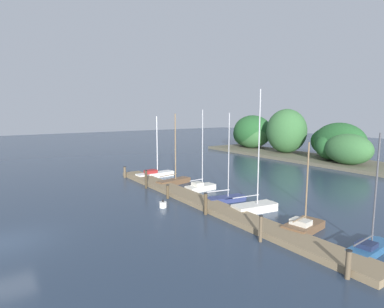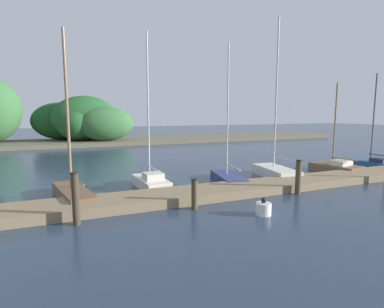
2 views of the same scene
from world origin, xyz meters
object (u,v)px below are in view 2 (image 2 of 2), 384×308
Objects in this scene: sailboat_3 at (227,176)px; sailboat_6 at (372,162)px; sailboat_5 at (334,167)px; mooring_piling_2 at (194,194)px; channel_buoy_0 at (263,208)px; sailboat_1 at (72,190)px; sailboat_2 at (150,180)px; mooring_piling_3 at (298,177)px; sailboat_4 at (274,170)px; mooring_piling_1 at (76,199)px.

sailboat_6 is at bearing -78.77° from sailboat_3.
sailboat_5 is at bearing 89.67° from sailboat_6.
mooring_piling_2 is 1.85× the size of channel_buoy_0.
sailboat_2 is (3.32, 0.65, -0.02)m from sailboat_1.
sailboat_1 reaches higher than mooring_piling_3.
sailboat_4 is (6.74, -0.20, 0.01)m from sailboat_2.
sailboat_4 is at bearing 67.40° from mooring_piling_3.
channel_buoy_0 is (2.49, -5.07, -0.13)m from sailboat_2.
sailboat_6 is 12.88m from channel_buoy_0.
sailboat_3 is 2.94m from sailboat_4.
mooring_piling_3 is (8.66, 0.15, -0.08)m from mooring_piling_1.
sailboat_5 is 3.49× the size of mooring_piling_3.
sailboat_4 reaches higher than mooring_piling_1.
channel_buoy_0 is at bearing -150.98° from mooring_piling_3.
mooring_piling_1 is at bearing 92.47° from sailboat_5.
sailboat_6 is at bearing 14.15° from mooring_piling_2.
sailboat_2 is 1.36× the size of sailboat_5.
sailboat_3 reaches higher than mooring_piling_1.
sailboat_2 is 14.39m from sailboat_6.
sailboat_2 is at bearing 77.45° from sailboat_5.
sailboat_4 is 7.65m from sailboat_6.
channel_buoy_0 is at bearing 146.86° from sailboat_4.
sailboat_2 is 1.04× the size of sailboat_3.
sailboat_5 is 0.87× the size of sailboat_6.
sailboat_2 is 6.75m from sailboat_4.
mooring_piling_1 is 1.11× the size of mooring_piling_3.
sailboat_3 is at bearing 85.81° from sailboat_6.
channel_buoy_0 is at bearing 174.83° from sailboat_3.
sailboat_1 is at bearing 100.59° from sailboat_4.
sailboat_3 is 6.99m from sailboat_5.
sailboat_1 is at bearing 80.65° from sailboat_5.
mooring_piling_1 is 5.98m from channel_buoy_0.
mooring_piling_2 is at bearing 99.09° from sailboat_6.
sailboat_2 reaches higher than sailboat_6.
mooring_piling_1 is (-14.07, -3.16, 0.50)m from sailboat_5.
sailboat_4 is 7.03m from mooring_piling_2.
sailboat_5 is at bearing -95.76° from sailboat_2.
sailboat_1 is 14.11m from sailboat_5.
sailboat_6 is 3.99× the size of mooring_piling_3.
sailboat_6 reaches higher than mooring_piling_3.
sailboat_4 reaches higher than mooring_piling_2.
sailboat_2 is 6.41m from mooring_piling_3.
mooring_piling_2 is at bearing -0.29° from mooring_piling_1.
sailboat_4 is 6.47m from channel_buoy_0.
sailboat_4 is 4.06m from sailboat_5.
sailboat_5 reaches higher than mooring_piling_1.
sailboat_2 reaches higher than mooring_piling_3.
sailboat_3 is at bearing 100.24° from sailboat_4.
sailboat_1 is 4.47× the size of mooring_piling_3.
sailboat_6 is at bearing -93.98° from sailboat_2.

